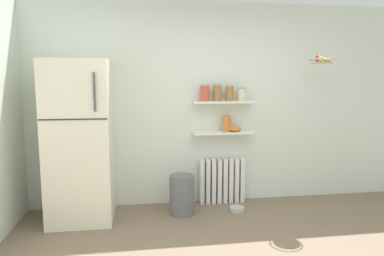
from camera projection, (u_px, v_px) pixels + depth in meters
back_wall at (202, 104)px, 4.44m from camera, size 7.04×0.10×2.60m
refrigerator at (80, 141)px, 3.87m from camera, size 0.70×0.75×1.83m
radiator at (222, 181)px, 4.49m from camera, size 0.60×0.12×0.59m
wall_shelf_lower at (223, 133)px, 4.37m from camera, size 0.79×0.22×0.02m
wall_shelf_upper at (223, 102)px, 4.32m from camera, size 0.79×0.22×0.02m
storage_jar_0 at (205, 93)px, 4.27m from camera, size 0.11×0.11×0.21m
storage_jar_1 at (217, 93)px, 4.29m from camera, size 0.10×0.10×0.22m
storage_jar_2 at (230, 93)px, 4.32m from camera, size 0.10×0.10×0.20m
storage_jar_3 at (242, 94)px, 4.34m from camera, size 0.11×0.11×0.17m
vase at (227, 124)px, 4.36m from camera, size 0.10×0.10×0.21m
shelf_bowl at (234, 128)px, 4.39m from camera, size 0.18×0.18×0.08m
trash_bin at (182, 195)px, 4.10m from camera, size 0.30×0.30×0.48m
pet_food_bowl at (237, 209)px, 4.21m from camera, size 0.18×0.18×0.05m
hanging_fruit_basket at (322, 60)px, 4.10m from camera, size 0.32×0.32×0.10m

